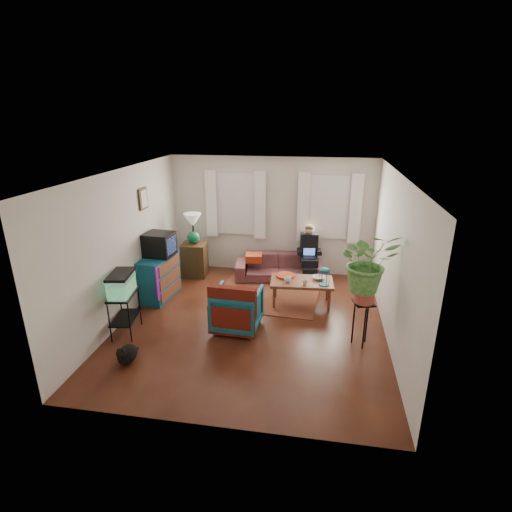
% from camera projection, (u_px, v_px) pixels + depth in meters
% --- Properties ---
extents(floor, '(4.50, 5.00, 0.01)m').
position_uv_depth(floor, '(252.00, 322.00, 7.00)').
color(floor, '#4F2B14').
rests_on(floor, ground).
extents(ceiling, '(4.50, 5.00, 0.01)m').
position_uv_depth(ceiling, '(252.00, 173.00, 6.12)').
color(ceiling, white).
rests_on(ceiling, wall_back).
extents(wall_back, '(4.50, 0.01, 2.60)m').
position_uv_depth(wall_back, '(272.00, 216.00, 8.88)').
color(wall_back, silver).
rests_on(wall_back, floor).
extents(wall_front, '(4.50, 0.01, 2.60)m').
position_uv_depth(wall_front, '(211.00, 329.00, 4.24)').
color(wall_front, silver).
rests_on(wall_front, floor).
extents(wall_left, '(0.01, 5.00, 2.60)m').
position_uv_depth(wall_left, '(124.00, 246.00, 6.91)').
color(wall_left, silver).
rests_on(wall_left, floor).
extents(wall_right, '(0.01, 5.00, 2.60)m').
position_uv_depth(wall_right, '(394.00, 261.00, 6.21)').
color(wall_right, silver).
rests_on(wall_right, floor).
extents(window_left, '(1.08, 0.04, 1.38)m').
position_uv_depth(window_left, '(236.00, 204.00, 8.90)').
color(window_left, white).
rests_on(window_left, wall_back).
extents(window_right, '(1.08, 0.04, 1.38)m').
position_uv_depth(window_right, '(329.00, 207.00, 8.58)').
color(window_right, white).
rests_on(window_right, wall_back).
extents(curtains_left, '(1.36, 0.06, 1.50)m').
position_uv_depth(curtains_left, '(235.00, 205.00, 8.83)').
color(curtains_left, white).
rests_on(curtains_left, wall_back).
extents(curtains_right, '(1.36, 0.06, 1.50)m').
position_uv_depth(curtains_right, '(329.00, 208.00, 8.51)').
color(curtains_right, white).
rests_on(curtains_right, wall_back).
extents(picture_frame, '(0.04, 0.32, 0.40)m').
position_uv_depth(picture_frame, '(144.00, 199.00, 7.47)').
color(picture_frame, '#3D2616').
rests_on(picture_frame, wall_left).
extents(area_rug, '(2.11, 1.75, 0.01)m').
position_uv_depth(area_rug, '(267.00, 296.00, 8.01)').
color(area_rug, brown).
rests_on(area_rug, floor).
extents(sofa, '(1.93, 0.97, 0.72)m').
position_uv_depth(sofa, '(278.00, 263.00, 8.75)').
color(sofa, brown).
rests_on(sofa, floor).
extents(seated_person, '(0.53, 0.63, 1.10)m').
position_uv_depth(seated_person, '(309.00, 255.00, 8.66)').
color(seated_person, black).
rests_on(seated_person, sofa).
extents(side_table, '(0.56, 0.56, 0.75)m').
position_uv_depth(side_table, '(195.00, 259.00, 8.93)').
color(side_table, '#422418').
rests_on(side_table, floor).
extents(table_lamp, '(0.42, 0.42, 0.69)m').
position_uv_depth(table_lamp, '(193.00, 229.00, 8.69)').
color(table_lamp, white).
rests_on(table_lamp, side_table).
extents(dresser, '(0.56, 0.99, 0.85)m').
position_uv_depth(dresser, '(159.00, 277.00, 7.83)').
color(dresser, '#126F71').
rests_on(dresser, floor).
extents(crt_tv, '(0.56, 0.52, 0.45)m').
position_uv_depth(crt_tv, '(159.00, 244.00, 7.69)').
color(crt_tv, black).
rests_on(crt_tv, dresser).
extents(aquarium_stand, '(0.45, 0.69, 0.71)m').
position_uv_depth(aquarium_stand, '(125.00, 314.00, 6.55)').
color(aquarium_stand, black).
rests_on(aquarium_stand, floor).
extents(aquarium, '(0.41, 0.62, 0.38)m').
position_uv_depth(aquarium, '(121.00, 283.00, 6.37)').
color(aquarium, '#7FD899').
rests_on(aquarium, aquarium_stand).
extents(black_cat, '(0.27, 0.40, 0.34)m').
position_uv_depth(black_cat, '(127.00, 352.00, 5.83)').
color(black_cat, black).
rests_on(black_cat, floor).
extents(armchair, '(0.80, 0.75, 0.78)m').
position_uv_depth(armchair, '(237.00, 307.00, 6.71)').
color(armchair, '#12566C').
rests_on(armchair, floor).
extents(serape_throw, '(0.79, 0.22, 0.64)m').
position_uv_depth(serape_throw, '(232.00, 306.00, 6.38)').
color(serape_throw, '#9E0A0A').
rests_on(serape_throw, armchair).
extents(coffee_table, '(1.21, 0.71, 0.48)m').
position_uv_depth(coffee_table, '(301.00, 292.00, 7.61)').
color(coffee_table, brown).
rests_on(coffee_table, floor).
extents(cup_a, '(0.14, 0.14, 0.10)m').
position_uv_depth(cup_a, '(288.00, 280.00, 7.44)').
color(cup_a, white).
rests_on(cup_a, coffee_table).
extents(cup_b, '(0.11, 0.11, 0.10)m').
position_uv_depth(cup_b, '(305.00, 282.00, 7.33)').
color(cup_b, beige).
rests_on(cup_b, coffee_table).
extents(bowl, '(0.24, 0.24, 0.06)m').
position_uv_depth(bowl, '(319.00, 278.00, 7.59)').
color(bowl, white).
rests_on(bowl, coffee_table).
extents(snack_tray, '(0.38, 0.38, 0.04)m').
position_uv_depth(snack_tray, '(285.00, 276.00, 7.70)').
color(snack_tray, '#B21414').
rests_on(snack_tray, coffee_table).
extents(birdcage, '(0.20, 0.20, 0.34)m').
position_uv_depth(birdcage, '(324.00, 276.00, 7.29)').
color(birdcage, '#115B6B').
rests_on(birdcage, coffee_table).
extents(plant_stand, '(0.39, 0.39, 0.74)m').
position_uv_depth(plant_stand, '(361.00, 324.00, 6.22)').
color(plant_stand, black).
rests_on(plant_stand, floor).
extents(potted_plant, '(1.01, 0.93, 0.94)m').
position_uv_depth(potted_plant, '(367.00, 271.00, 5.92)').
color(potted_plant, '#599947').
rests_on(potted_plant, plant_stand).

